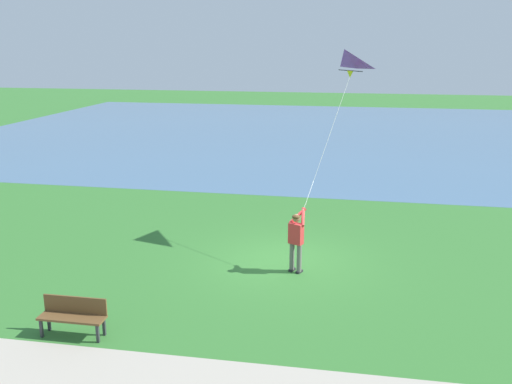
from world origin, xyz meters
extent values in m
plane|color=#33702D|center=(0.00, 0.00, 0.00)|extent=(120.00, 120.00, 0.00)
cube|color=#476B8E|center=(25.29, 4.00, 0.00)|extent=(36.00, 44.00, 0.01)
cube|color=#232328|center=(-0.65, -0.33, 0.03)|extent=(0.26, 0.20, 0.06)
cylinder|color=slate|center=(-0.67, -0.32, 0.45)|extent=(0.14, 0.14, 0.82)
cube|color=#232328|center=(-0.75, -0.55, 0.03)|extent=(0.26, 0.20, 0.06)
cylinder|color=slate|center=(-0.77, -0.54, 0.45)|extent=(0.14, 0.14, 0.82)
cube|color=red|center=(-0.72, -0.43, 1.16)|extent=(0.36, 0.45, 0.60)
sphere|color=#996B4C|center=(-0.72, -0.43, 1.62)|extent=(0.22, 0.22, 0.22)
ellipsoid|color=#4C3319|center=(-0.74, -0.43, 1.66)|extent=(0.30, 0.30, 0.13)
cylinder|color=red|center=(-0.48, -0.44, 1.61)|extent=(0.41, 0.50, 0.43)
cylinder|color=red|center=(-0.56, -0.60, 1.61)|extent=(0.56, 0.14, 0.43)
sphere|color=#996B4C|center=(-0.37, -0.59, 1.74)|extent=(0.10, 0.10, 0.10)
pyramid|color=purple|center=(1.94, -1.48, 5.81)|extent=(1.41, 1.21, 0.59)
cone|color=yellow|center=(2.08, -1.68, 5.43)|extent=(0.28, 0.28, 0.22)
cylinder|color=black|center=(2.08, -1.68, 5.54)|extent=(1.06, 0.76, 0.02)
cylinder|color=silver|center=(0.85, -1.14, 3.56)|extent=(2.47, 1.11, 3.65)
cube|color=brown|center=(-5.27, 4.02, 0.45)|extent=(0.46, 1.50, 0.05)
cube|color=brown|center=(-5.08, 4.02, 0.68)|extent=(0.06, 1.50, 0.40)
cube|color=#2D2D33|center=(-5.42, 3.35, 0.23)|extent=(0.06, 0.06, 0.45)
cube|color=#2D2D33|center=(-5.10, 3.35, 0.23)|extent=(0.06, 0.06, 0.45)
cube|color=#2D2D33|center=(-5.43, 4.69, 0.23)|extent=(0.06, 0.06, 0.45)
cube|color=#2D2D33|center=(-5.11, 4.69, 0.23)|extent=(0.06, 0.06, 0.45)
camera|label=1|loc=(-15.55, -2.10, 6.34)|focal=39.15mm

